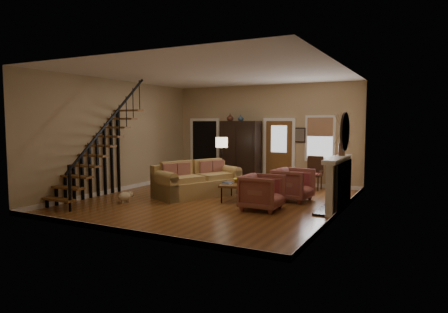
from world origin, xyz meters
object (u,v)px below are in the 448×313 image
at_px(sofa, 198,180).
at_px(armoire, 241,152).
at_px(armchair_right, 293,185).
at_px(armchair_left, 262,192).
at_px(coffee_table, 237,191).
at_px(floor_lamp, 222,164).
at_px(side_chair, 313,173).

bearing_deg(sofa, armoire, 112.78).
distance_m(sofa, armchair_right, 2.64).
height_order(armchair_left, armchair_right, armchair_right).
bearing_deg(coffee_table, floor_lamp, 131.88).
bearing_deg(sofa, side_chair, 67.88).
distance_m(armoire, armchair_left, 4.19).
bearing_deg(sofa, armchair_right, 37.01).
height_order(sofa, armchair_right, sofa).
relative_size(armoire, coffee_table, 1.75).
height_order(sofa, armchair_left, sofa).
bearing_deg(side_chair, coffee_table, -118.95).
distance_m(armoire, sofa, 2.78).
relative_size(coffee_table, floor_lamp, 0.75).
xyz_separation_m(coffee_table, armchair_left, (1.05, -0.80, 0.19)).
distance_m(armoire, floor_lamp, 1.48).
height_order(sofa, floor_lamp, floor_lamp).
relative_size(armchair_left, armchair_right, 0.98).
relative_size(floor_lamp, side_chair, 1.57).
bearing_deg(armoire, floor_lamp, -88.30).
height_order(sofa, side_chair, side_chair).
bearing_deg(coffee_table, armoire, 113.30).
xyz_separation_m(coffee_table, armchair_right, (1.36, 0.59, 0.20)).
relative_size(coffee_table, armchair_right, 1.28).
relative_size(armchair_left, side_chair, 0.90).
xyz_separation_m(armoire, sofa, (-0.05, -2.71, -0.60)).
height_order(armchair_right, floor_lamp, floor_lamp).
distance_m(sofa, coffee_table, 1.24).
height_order(armchair_left, floor_lamp, floor_lamp).
distance_m(coffee_table, armchair_left, 1.33).
bearing_deg(coffee_table, armchair_right, 23.56).
bearing_deg(armchair_left, floor_lamp, 45.71).
bearing_deg(floor_lamp, coffee_table, -48.12).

